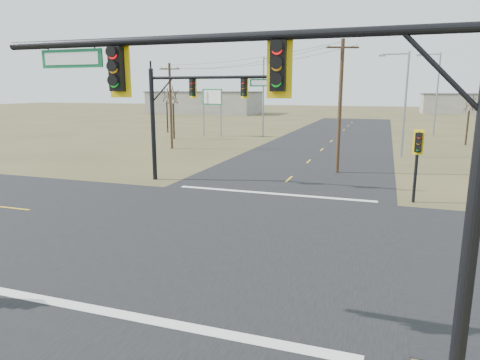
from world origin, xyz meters
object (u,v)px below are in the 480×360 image
at_px(streetlight_b, 435,90).
at_px(utility_pole_near, 340,105).
at_px(utility_pole_far, 171,105).
at_px(bare_tree_a, 173,95).
at_px(highway_sign, 212,103).
at_px(mast_arm_far, 191,101).
at_px(bare_tree_c, 470,102).
at_px(mast_arm_near, 299,111).
at_px(streetlight_c, 265,93).
at_px(pedestal_signal_ne, 418,149).
at_px(streetlight_a, 403,99).
at_px(bare_tree_b, 166,94).

bearing_deg(streetlight_b, utility_pole_near, -99.09).
height_order(utility_pole_far, bare_tree_a, utility_pole_far).
height_order(utility_pole_far, highway_sign, utility_pole_far).
distance_m(mast_arm_far, bare_tree_c, 35.05).
bearing_deg(mast_arm_near, bare_tree_c, 71.77).
bearing_deg(utility_pole_far, streetlight_c, 67.12).
bearing_deg(streetlight_c, highway_sign, -164.08).
bearing_deg(mast_arm_near, utility_pole_near, 88.61).
height_order(streetlight_c, bare_tree_c, streetlight_c).
bearing_deg(utility_pole_near, highway_sign, 131.40).
height_order(mast_arm_far, streetlight_c, streetlight_c).
bearing_deg(highway_sign, mast_arm_near, -49.15).
bearing_deg(pedestal_signal_ne, mast_arm_near, -85.90).
relative_size(utility_pole_near, utility_pole_far, 1.10).
distance_m(streetlight_a, streetlight_c, 21.12).
height_order(streetlight_b, bare_tree_b, streetlight_b).
bearing_deg(streetlight_c, bare_tree_a, -144.97).
distance_m(mast_arm_near, highway_sign, 49.01).
bearing_deg(mast_arm_near, bare_tree_a, 115.77).
relative_size(pedestal_signal_ne, utility_pole_far, 0.46).
distance_m(pedestal_signal_ne, bare_tree_a, 36.63).
relative_size(mast_arm_near, mast_arm_far, 1.22).
height_order(mast_arm_far, bare_tree_a, mast_arm_far).
relative_size(mast_arm_far, highway_sign, 1.48).
distance_m(mast_arm_far, utility_pole_far, 17.51).
bearing_deg(bare_tree_a, bare_tree_b, 123.48).
distance_m(highway_sign, bare_tree_b, 8.62).
distance_m(mast_arm_far, streetlight_b, 41.83).
bearing_deg(mast_arm_near, highway_sign, 109.57).
relative_size(mast_arm_near, utility_pole_near, 1.17).
xyz_separation_m(mast_arm_near, bare_tree_c, (10.52, 44.77, -0.89)).
bearing_deg(utility_pole_far, streetlight_b, 39.91).
bearing_deg(utility_pole_far, bare_tree_c, 23.94).
bearing_deg(streetlight_a, bare_tree_c, 70.89).
xyz_separation_m(highway_sign, bare_tree_c, (30.89, 0.21, 0.35)).
bearing_deg(streetlight_a, mast_arm_near, -82.62).
bearing_deg(mast_arm_far, streetlight_b, 80.73).
bearing_deg(pedestal_signal_ne, bare_tree_b, 152.24).
relative_size(pedestal_signal_ne, streetlight_c, 0.39).
relative_size(mast_arm_near, utility_pole_far, 1.28).
bearing_deg(bare_tree_c, bare_tree_b, 176.57).
bearing_deg(pedestal_signal_ne, bare_tree_a, 155.06).
bearing_deg(bare_tree_b, mast_arm_far, -59.16).
height_order(mast_arm_far, streetlight_b, streetlight_b).
distance_m(streetlight_a, bare_tree_b, 34.70).
xyz_separation_m(mast_arm_near, bare_tree_b, (-28.53, 47.11, -0.13)).
bearing_deg(streetlight_c, streetlight_b, 25.57).
relative_size(pedestal_signal_ne, bare_tree_c, 0.67).
xyz_separation_m(utility_pole_near, bare_tree_c, (11.98, 21.66, -0.25)).
distance_m(streetlight_a, bare_tree_c, 13.93).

